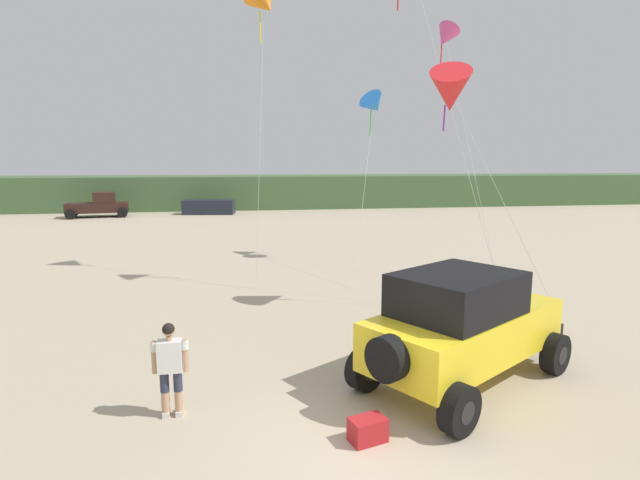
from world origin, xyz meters
TOP-DOWN VIEW (x-y plane):
  - ground_plane at (0.00, 0.00)m, footprint 220.00×220.00m
  - dune_ridge at (-0.33, 42.08)m, footprint 90.00×8.34m
  - jeep at (2.55, 2.07)m, footprint 4.96×4.29m
  - person_watching at (-2.93, 1.64)m, footprint 0.62×0.30m
  - cooler_box at (0.17, 0.36)m, footprint 0.64×0.50m
  - distant_pickup at (-12.70, 34.60)m, footprint 4.87×3.14m
  - distant_sedan at (-4.23, 35.47)m, footprint 4.39×2.26m
  - kite_white_parafoil at (4.24, 14.89)m, footprint 2.96×6.26m
  - kite_black_sled at (6.62, 12.99)m, footprint 1.50×5.13m
  - kite_orange_streamer at (-0.64, 12.41)m, footprint 1.97×3.43m
  - kite_yellow_diamond at (4.20, 6.87)m, footprint 3.67×2.46m

SIDE VIEW (x-z plane):
  - ground_plane at x=0.00m, z-range 0.00..0.00m
  - cooler_box at x=0.17m, z-range 0.00..0.38m
  - distant_sedan at x=-4.23m, z-range 0.00..1.20m
  - person_watching at x=-2.93m, z-range 0.10..1.77m
  - distant_pickup at x=-12.70m, z-range -0.05..1.93m
  - jeep at x=2.55m, z-range 0.07..2.33m
  - dune_ridge at x=-0.33m, z-range 0.00..3.02m
  - kite_yellow_diamond at x=4.20m, z-range 2.72..9.80m
  - kite_white_parafoil at x=4.24m, z-range 3.06..10.55m
  - kite_black_sled at x=6.62m, z-range 4.32..14.22m
  - kite_orange_streamer at x=-0.64m, z-range 4.62..15.52m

